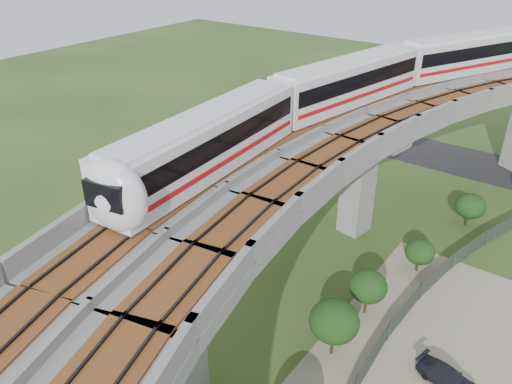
% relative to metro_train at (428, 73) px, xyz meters
% --- Properties ---
extents(ground, '(160.00, 160.00, 0.00)m').
position_rel_metro_train_xyz_m(ground, '(-2.91, -17.31, -12.31)').
color(ground, '#314C1E').
rests_on(ground, ground).
extents(asphalt_road, '(60.00, 8.00, 0.03)m').
position_rel_metro_train_xyz_m(asphalt_road, '(-2.91, 12.69, -12.29)').
color(asphalt_road, '#232326').
rests_on(asphalt_road, ground).
extents(viaduct, '(19.58, 73.98, 11.40)m').
position_rel_metro_train_xyz_m(viaduct, '(0.93, -17.31, -3.26)').
color(viaduct, '#99968E').
rests_on(viaduct, ground).
extents(metro_train, '(21.49, 58.62, 3.64)m').
position_rel_metro_train_xyz_m(metro_train, '(0.00, 0.00, 0.00)').
color(metro_train, white).
rests_on(metro_train, ground).
extents(fence, '(3.87, 38.73, 1.50)m').
position_rel_metro_train_xyz_m(fence, '(6.84, -17.31, -11.56)').
color(fence, '#2D382D').
rests_on(fence, ground).
extents(tree_1, '(2.55, 2.55, 3.06)m').
position_rel_metro_train_xyz_m(tree_1, '(5.60, -0.61, -10.33)').
color(tree_1, '#382314').
rests_on(tree_1, ground).
extents(tree_2, '(2.19, 2.19, 2.67)m').
position_rel_metro_train_xyz_m(tree_2, '(4.46, -9.30, -10.57)').
color(tree_2, '#382314').
rests_on(tree_2, ground).
extents(tree_3, '(2.53, 2.53, 3.32)m').
position_rel_metro_train_xyz_m(tree_3, '(3.30, -15.81, -10.06)').
color(tree_3, '#382314').
rests_on(tree_3, ground).
extents(tree_4, '(2.98, 2.98, 3.89)m').
position_rel_metro_train_xyz_m(tree_4, '(3.25, -20.33, -9.69)').
color(tree_4, '#382314').
rests_on(tree_4, ground).
extents(car_dark, '(3.83, 2.17, 1.05)m').
position_rel_metro_train_xyz_m(car_dark, '(9.67, -18.48, -11.74)').
color(car_dark, black).
rests_on(car_dark, dirt_lot).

